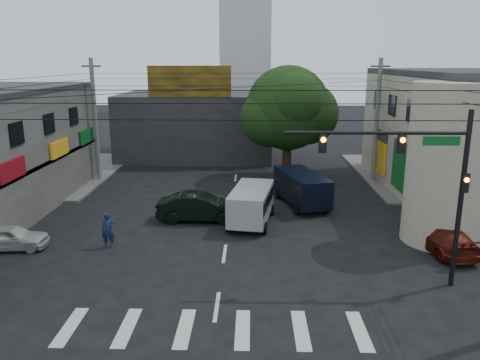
{
  "coord_description": "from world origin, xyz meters",
  "views": [
    {
      "loc": [
        1.28,
        -18.8,
        8.95
      ],
      "look_at": [
        0.69,
        4.0,
        3.14
      ],
      "focal_mm": 35.0,
      "sensor_mm": 36.0,
      "label": 1
    }
  ],
  "objects_px": {
    "traffic_gantry": "(421,171)",
    "utility_pole_far_right": "(377,122)",
    "maroon_sedan": "(442,238)",
    "traffic_officer": "(108,230)",
    "utility_pole_far_left": "(95,121)",
    "white_compact": "(10,237)",
    "navy_van": "(301,189)",
    "silver_minivan": "(251,206)",
    "street_tree": "(288,108)",
    "dark_sedan": "(200,207)"
  },
  "relations": [
    {
      "from": "traffic_gantry",
      "to": "utility_pole_far_right",
      "type": "bearing_deg",
      "value": 81.06
    },
    {
      "from": "maroon_sedan",
      "to": "traffic_officer",
      "type": "xyz_separation_m",
      "value": [
        -16.26,
        -0.03,
        0.24
      ]
    },
    {
      "from": "traffic_gantry",
      "to": "utility_pole_far_left",
      "type": "bearing_deg",
      "value": 137.14
    },
    {
      "from": "traffic_gantry",
      "to": "utility_pole_far_left",
      "type": "distance_m",
      "value": 25.0
    },
    {
      "from": "utility_pole_far_right",
      "to": "maroon_sedan",
      "type": "xyz_separation_m",
      "value": [
        0.0,
        -13.33,
        -3.95
      ]
    },
    {
      "from": "white_compact",
      "to": "navy_van",
      "type": "xyz_separation_m",
      "value": [
        14.94,
        7.62,
        0.44
      ]
    },
    {
      "from": "traffic_gantry",
      "to": "maroon_sedan",
      "type": "xyz_separation_m",
      "value": [
        2.68,
        3.67,
        -4.18
      ]
    },
    {
      "from": "utility_pole_far_right",
      "to": "navy_van",
      "type": "relative_size",
      "value": 1.65
    },
    {
      "from": "white_compact",
      "to": "traffic_gantry",
      "type": "bearing_deg",
      "value": -105.07
    },
    {
      "from": "maroon_sedan",
      "to": "silver_minivan",
      "type": "relative_size",
      "value": 0.95
    },
    {
      "from": "traffic_gantry",
      "to": "white_compact",
      "type": "xyz_separation_m",
      "value": [
        -18.32,
        3.32,
        -4.22
      ]
    },
    {
      "from": "street_tree",
      "to": "navy_van",
      "type": "height_order",
      "value": "street_tree"
    },
    {
      "from": "utility_pole_far_right",
      "to": "navy_van",
      "type": "bearing_deg",
      "value": -134.99
    },
    {
      "from": "navy_van",
      "to": "street_tree",
      "type": "bearing_deg",
      "value": -12.41
    },
    {
      "from": "dark_sedan",
      "to": "navy_van",
      "type": "relative_size",
      "value": 0.88
    },
    {
      "from": "silver_minivan",
      "to": "navy_van",
      "type": "distance_m",
      "value": 4.72
    },
    {
      "from": "traffic_gantry",
      "to": "silver_minivan",
      "type": "relative_size",
      "value": 1.45
    },
    {
      "from": "street_tree",
      "to": "traffic_officer",
      "type": "bearing_deg",
      "value": -124.19
    },
    {
      "from": "dark_sedan",
      "to": "maroon_sedan",
      "type": "xyz_separation_m",
      "value": [
        12.18,
        -4.13,
        -0.16
      ]
    },
    {
      "from": "dark_sedan",
      "to": "traffic_officer",
      "type": "bearing_deg",
      "value": 136.1
    },
    {
      "from": "traffic_gantry",
      "to": "silver_minivan",
      "type": "xyz_separation_m",
      "value": [
        -6.56,
        7.45,
        -3.81
      ]
    },
    {
      "from": "utility_pole_far_right",
      "to": "traffic_officer",
      "type": "height_order",
      "value": "utility_pole_far_right"
    },
    {
      "from": "silver_minivan",
      "to": "navy_van",
      "type": "bearing_deg",
      "value": -33.08
    },
    {
      "from": "maroon_sedan",
      "to": "traffic_officer",
      "type": "height_order",
      "value": "traffic_officer"
    },
    {
      "from": "dark_sedan",
      "to": "navy_van",
      "type": "height_order",
      "value": "navy_van"
    },
    {
      "from": "dark_sedan",
      "to": "traffic_gantry",
      "type": "bearing_deg",
      "value": -128.88
    },
    {
      "from": "utility_pole_far_right",
      "to": "white_compact",
      "type": "height_order",
      "value": "utility_pole_far_right"
    },
    {
      "from": "dark_sedan",
      "to": "maroon_sedan",
      "type": "bearing_deg",
      "value": -108.23
    },
    {
      "from": "street_tree",
      "to": "traffic_officer",
      "type": "relative_size",
      "value": 4.87
    },
    {
      "from": "street_tree",
      "to": "navy_van",
      "type": "xyz_separation_m",
      "value": [
        0.44,
        -7.06,
        -4.43
      ]
    },
    {
      "from": "dark_sedan",
      "to": "maroon_sedan",
      "type": "relative_size",
      "value": 1.04
    },
    {
      "from": "traffic_gantry",
      "to": "dark_sedan",
      "type": "relative_size",
      "value": 1.47
    },
    {
      "from": "dark_sedan",
      "to": "navy_van",
      "type": "bearing_deg",
      "value": -62.33
    },
    {
      "from": "utility_pole_far_left",
      "to": "utility_pole_far_right",
      "type": "distance_m",
      "value": 21.0
    },
    {
      "from": "dark_sedan",
      "to": "silver_minivan",
      "type": "bearing_deg",
      "value": -96.34
    },
    {
      "from": "traffic_gantry",
      "to": "utility_pole_far_left",
      "type": "height_order",
      "value": "utility_pole_far_left"
    },
    {
      "from": "white_compact",
      "to": "maroon_sedan",
      "type": "xyz_separation_m",
      "value": [
        21.0,
        0.35,
        0.04
      ]
    },
    {
      "from": "maroon_sedan",
      "to": "silver_minivan",
      "type": "bearing_deg",
      "value": -31.38
    },
    {
      "from": "dark_sedan",
      "to": "utility_pole_far_left",
      "type": "bearing_deg",
      "value": 44.29
    },
    {
      "from": "white_compact",
      "to": "traffic_officer",
      "type": "distance_m",
      "value": 4.76
    },
    {
      "from": "utility_pole_far_left",
      "to": "utility_pole_far_right",
      "type": "relative_size",
      "value": 1.0
    },
    {
      "from": "utility_pole_far_left",
      "to": "traffic_officer",
      "type": "xyz_separation_m",
      "value": [
        4.74,
        -13.37,
        -3.71
      ]
    },
    {
      "from": "navy_van",
      "to": "traffic_officer",
      "type": "xyz_separation_m",
      "value": [
        -10.2,
        -7.31,
        -0.15
      ]
    },
    {
      "from": "silver_minivan",
      "to": "utility_pole_far_right",
      "type": "bearing_deg",
      "value": -34.85
    },
    {
      "from": "traffic_gantry",
      "to": "white_compact",
      "type": "bearing_deg",
      "value": 169.72
    },
    {
      "from": "utility_pole_far_left",
      "to": "navy_van",
      "type": "xyz_separation_m",
      "value": [
        14.94,
        -6.06,
        -3.55
      ]
    },
    {
      "from": "maroon_sedan",
      "to": "utility_pole_far_right",
      "type": "bearing_deg",
      "value": -99.13
    },
    {
      "from": "utility_pole_far_left",
      "to": "silver_minivan",
      "type": "relative_size",
      "value": 1.85
    },
    {
      "from": "utility_pole_far_right",
      "to": "silver_minivan",
      "type": "relative_size",
      "value": 1.85
    },
    {
      "from": "white_compact",
      "to": "silver_minivan",
      "type": "bearing_deg",
      "value": -75.47
    }
  ]
}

